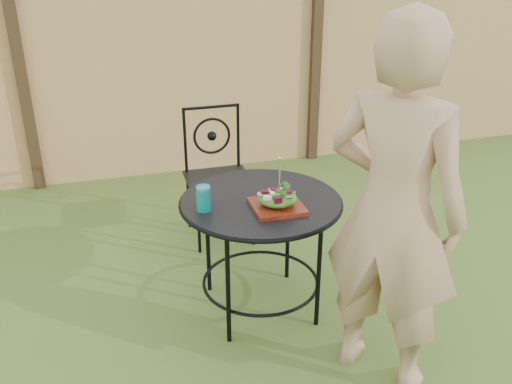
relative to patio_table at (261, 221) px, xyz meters
The scene contains 9 objects.
ground 0.60m from the patio_table, 127.00° to the left, with size 60.00×60.00×0.00m, color #2D4B18.
fence 2.33m from the patio_table, 92.04° to the left, with size 8.00×0.12×1.90m.
patio_table is the anchor object (origin of this frame).
patio_chair 1.00m from the patio_table, 91.73° to the left, with size 0.46×0.46×0.95m.
diner 0.89m from the patio_table, 58.92° to the right, with size 0.67×0.44×1.85m, color #A47E5E.
salad_plate 0.21m from the patio_table, 68.05° to the right, with size 0.27×0.27×0.02m, color #451509.
salad 0.25m from the patio_table, 68.05° to the right, with size 0.21×0.21×0.08m, color #235614.
fork 0.36m from the patio_table, 64.41° to the right, with size 0.01×0.01×0.18m, color silver.
drinking_glass 0.39m from the patio_table, behind, with size 0.08×0.08×0.14m, color #0B8481.
Camera 1 is at (-0.76, -2.87, 2.10)m, focal length 40.00 mm.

